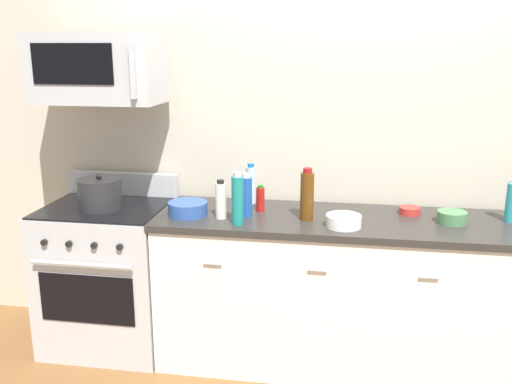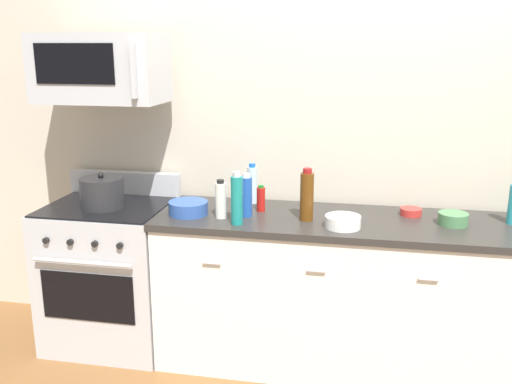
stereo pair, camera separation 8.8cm
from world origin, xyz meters
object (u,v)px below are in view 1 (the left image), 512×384
at_px(bottle_dish_soap, 512,202).
at_px(stockpot, 100,194).
at_px(range_oven, 110,274).
at_px(bowl_white_ceramic, 344,221).
at_px(bottle_soda_blue, 246,196).
at_px(bottle_water_clear, 251,184).
at_px(bowl_red_small, 410,210).
at_px(bottle_sparkling_teal, 238,200).
at_px(bottle_wine_amber, 307,195).
at_px(bowl_green_glaze, 452,217).
at_px(bottle_hot_sauce_red, 260,199).
at_px(bottle_vinegar_white, 221,200).
at_px(bowl_blue_mixing, 188,208).
at_px(microwave, 98,68).

height_order(bottle_dish_soap, stockpot, bottle_dish_soap).
distance_m(range_oven, stockpot, 0.55).
bearing_deg(bowl_white_ceramic, bottle_soda_blue, 169.53).
bearing_deg(bottle_water_clear, bowl_red_small, -5.20).
bearing_deg(bottle_sparkling_teal, bottle_soda_blue, 82.36).
bearing_deg(bottle_water_clear, range_oven, -165.22).
relative_size(bottle_wine_amber, bowl_green_glaze, 1.85).
height_order(bottle_hot_sauce_red, bowl_white_ceramic, bottle_hot_sauce_red).
xyz_separation_m(bottle_vinegar_white, bottle_water_clear, (0.11, 0.35, 0.01)).
bearing_deg(bottle_dish_soap, bottle_wine_amber, -172.25).
xyz_separation_m(bottle_sparkling_teal, bottle_hot_sauce_red, (0.08, 0.28, -0.07)).
bearing_deg(bottle_dish_soap, bottle_soda_blue, -174.37).
relative_size(bowl_red_small, stockpot, 0.47).
relative_size(bottle_vinegar_white, bowl_green_glaze, 1.39).
height_order(range_oven, bottle_vinegar_white, bottle_vinegar_white).
relative_size(range_oven, bottle_soda_blue, 4.21).
height_order(bottle_soda_blue, stockpot, bottle_soda_blue).
height_order(range_oven, bottle_dish_soap, bottle_dish_soap).
bearing_deg(bottle_hot_sauce_red, bowl_red_small, 5.16).
bearing_deg(range_oven, bottle_hot_sauce_red, 3.81).
bearing_deg(bowl_white_ceramic, bottle_hot_sauce_red, 155.55).
height_order(bottle_vinegar_white, bottle_soda_blue, bottle_soda_blue).
bearing_deg(range_oven, bottle_wine_amber, -3.04).
bearing_deg(range_oven, bottle_dish_soap, 2.12).
relative_size(bottle_hot_sauce_red, bottle_soda_blue, 0.62).
relative_size(bottle_hot_sauce_red, bowl_white_ceramic, 0.81).
xyz_separation_m(bottle_hot_sauce_red, bowl_blue_mixing, (-0.41, -0.15, -0.03)).
distance_m(bottle_wine_amber, bowl_green_glaze, 0.82).
height_order(bowl_red_small, bowl_blue_mixing, bowl_blue_mixing).
height_order(range_oven, bottle_sparkling_teal, bottle_sparkling_teal).
bearing_deg(bottle_vinegar_white, bottle_soda_blue, 23.24).
bearing_deg(bottle_hot_sauce_red, bottle_wine_amber, -24.40).
xyz_separation_m(bottle_hot_sauce_red, bottle_dish_soap, (1.42, 0.02, 0.04)).
relative_size(bottle_vinegar_white, bowl_blue_mixing, 0.98).
relative_size(bottle_wine_amber, bowl_blue_mixing, 1.30).
bearing_deg(bottle_sparkling_teal, stockpot, 169.75).
relative_size(bottle_hot_sauce_red, bottle_water_clear, 0.63).
bearing_deg(bottle_dish_soap, bowl_white_ceramic, -164.89).
height_order(bottle_hot_sauce_red, bottle_water_clear, bottle_water_clear).
bearing_deg(bottle_sparkling_teal, bottle_dish_soap, 11.28).
bearing_deg(bottle_wine_amber, bottle_water_clear, 141.52).
distance_m(bottle_soda_blue, bowl_green_glaze, 1.16).
relative_size(bowl_green_glaze, bowl_blue_mixing, 0.70).
height_order(bottle_hot_sauce_red, bowl_green_glaze, bottle_hot_sauce_red).
relative_size(microwave, bottle_soda_blue, 2.93).
distance_m(bowl_blue_mixing, stockpot, 0.56).
xyz_separation_m(range_oven, bottle_vinegar_white, (0.76, -0.12, 0.56)).
relative_size(bottle_wine_amber, bowl_white_ceramic, 1.55).
height_order(bottle_water_clear, bowl_blue_mixing, bottle_water_clear).
bearing_deg(bowl_blue_mixing, bottle_hot_sauce_red, 20.16).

